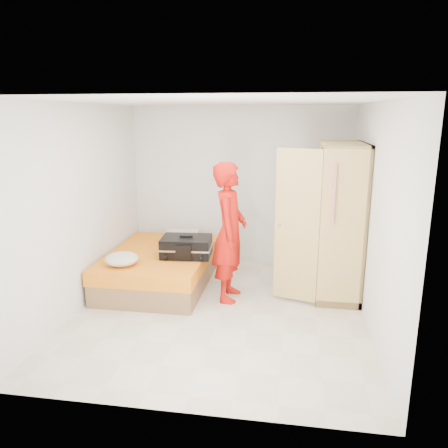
% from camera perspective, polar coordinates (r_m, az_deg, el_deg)
% --- Properties ---
extents(room, '(4.00, 4.02, 2.60)m').
position_cam_1_polar(room, '(5.30, -0.43, 1.50)').
color(room, beige).
rests_on(room, ground).
extents(bed, '(1.42, 2.02, 0.50)m').
position_cam_1_polar(bed, '(6.58, -8.34, -5.62)').
color(bed, olive).
rests_on(bed, ground).
extents(wardrobe, '(1.15, 1.20, 2.10)m').
position_cam_1_polar(wardrobe, '(6.17, 14.36, -0.01)').
color(wardrobe, '#E0B26D').
rests_on(wardrobe, ground).
extents(person, '(0.46, 0.69, 1.87)m').
position_cam_1_polar(person, '(5.81, 0.74, -1.09)').
color(person, red).
rests_on(person, ground).
extents(suitcase, '(0.75, 0.58, 0.31)m').
position_cam_1_polar(suitcase, '(6.22, -4.93, -2.97)').
color(suitcase, black).
rests_on(suitcase, bed).
extents(round_cushion, '(0.44, 0.44, 0.17)m').
position_cam_1_polar(round_cushion, '(6.00, -13.21, -4.47)').
color(round_cushion, beige).
rests_on(round_cushion, bed).
extents(pillow, '(0.57, 0.34, 0.10)m').
position_cam_1_polar(pillow, '(7.24, -5.42, -1.24)').
color(pillow, beige).
rests_on(pillow, bed).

